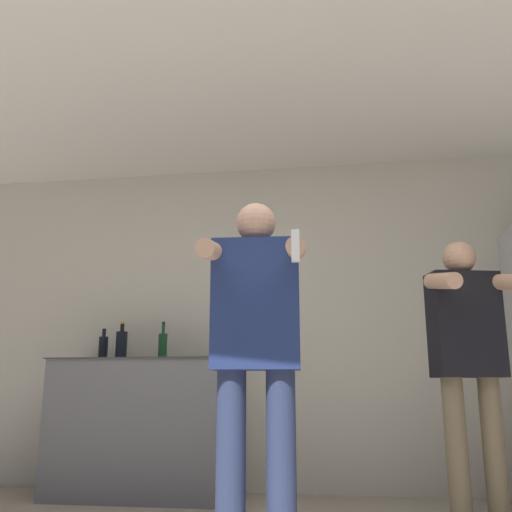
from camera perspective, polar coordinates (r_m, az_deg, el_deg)
The scene contains 8 objects.
wall_back at distance 4.52m, azimuth 4.31°, elevation -6.48°, with size 7.00×0.06×2.55m.
ceiling_slab at distance 3.64m, azimuth 2.29°, elevation 16.93°, with size 7.00×3.16×0.05m.
counter at distance 4.39m, azimuth -11.27°, elevation -16.41°, with size 1.28×0.65×0.97m.
bottle_amber_bourbon at distance 4.52m, azimuth -13.31°, elevation -8.61°, with size 0.09×0.09×0.29m.
bottle_red_label at distance 4.57m, azimuth -15.03°, elevation -8.76°, with size 0.07×0.07×0.26m.
bottle_short_whiskey at distance 4.41m, azimuth -9.31°, elevation -8.80°, with size 0.07×0.07×0.29m.
person_woman_foreground at distance 2.74m, azimuth -0.01°, elevation -8.78°, with size 0.51×0.48×1.66m.
person_man_side at distance 3.56m, azimuth 20.43°, elevation -8.75°, with size 0.53×0.52×1.62m.
Camera 1 is at (0.33, -1.81, 0.74)m, focal length 40.00 mm.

